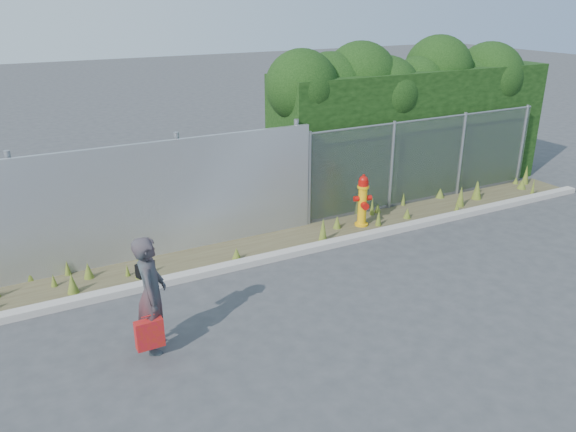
{
  "coord_description": "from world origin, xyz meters",
  "views": [
    {
      "loc": [
        -4.59,
        -6.72,
        4.61
      ],
      "look_at": [
        -0.3,
        1.4,
        1.0
      ],
      "focal_mm": 35.0,
      "sensor_mm": 36.0,
      "label": 1
    }
  ],
  "objects": [
    {
      "name": "chainlink_fence",
      "position": [
        4.25,
        3.0,
        1.03
      ],
      "size": [
        6.5,
        0.07,
        2.05
      ],
      "color": "gray",
      "rests_on": "ground"
    },
    {
      "name": "ground",
      "position": [
        0.0,
        0.0,
        0.0
      ],
      "size": [
        80.0,
        80.0,
        0.0
      ],
      "primitive_type": "plane",
      "color": "#3B3B3E",
      "rests_on": "ground"
    },
    {
      "name": "fire_hydrant",
      "position": [
        2.01,
        2.39,
        0.56
      ],
      "size": [
        0.39,
        0.35,
        1.16
      ],
      "rotation": [
        0.0,
        0.0,
        -0.24
      ],
      "color": "#F8B40D",
      "rests_on": "ground"
    },
    {
      "name": "black_shoulder_bag",
      "position": [
        -3.11,
        0.24,
        1.14
      ],
      "size": [
        0.26,
        0.11,
        0.2
      ],
      "rotation": [
        0.0,
        0.0,
        0.42
      ],
      "color": "black"
    },
    {
      "name": "corrugated_fence",
      "position": [
        -3.25,
        3.01,
        1.1
      ],
      "size": [
        8.5,
        0.21,
        2.3
      ],
      "color": "#A5A7AC",
      "rests_on": "ground"
    },
    {
      "name": "woman",
      "position": [
        -3.11,
        0.04,
        0.85
      ],
      "size": [
        0.58,
        0.72,
        1.69
      ],
      "primitive_type": "imported",
      "rotation": [
        0.0,
        0.0,
        1.24
      ],
      "color": "#0D5156",
      "rests_on": "ground"
    },
    {
      "name": "red_tote_bag",
      "position": [
        -3.24,
        -0.19,
        0.39
      ],
      "size": [
        0.37,
        0.14,
        0.49
      ],
      "rotation": [
        0.0,
        0.0,
        0.02
      ],
      "color": "#B0290A"
    },
    {
      "name": "weed_strip",
      "position": [
        -0.15,
        2.44,
        0.12
      ],
      "size": [
        16.0,
        1.3,
        0.51
      ],
      "color": "#4E452C",
      "rests_on": "ground"
    },
    {
      "name": "hedge",
      "position": [
        4.31,
        4.03,
        2.09
      ],
      "size": [
        7.62,
        2.08,
        3.76
      ],
      "color": "black",
      "rests_on": "ground"
    },
    {
      "name": "curb",
      "position": [
        0.0,
        1.8,
        0.06
      ],
      "size": [
        16.0,
        0.22,
        0.12
      ],
      "primitive_type": "cube",
      "color": "#ABA39B",
      "rests_on": "ground"
    }
  ]
}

